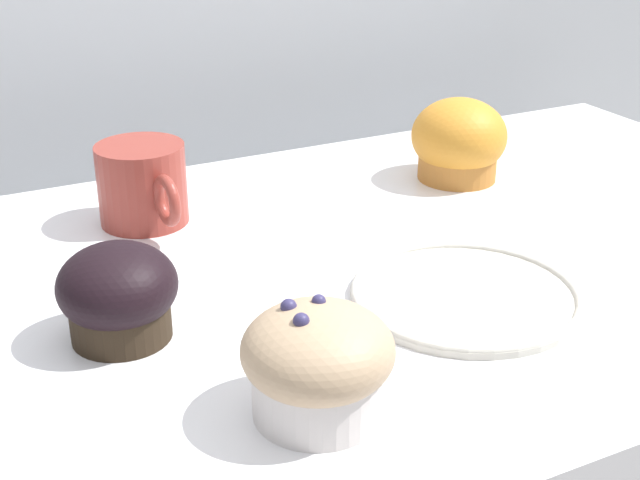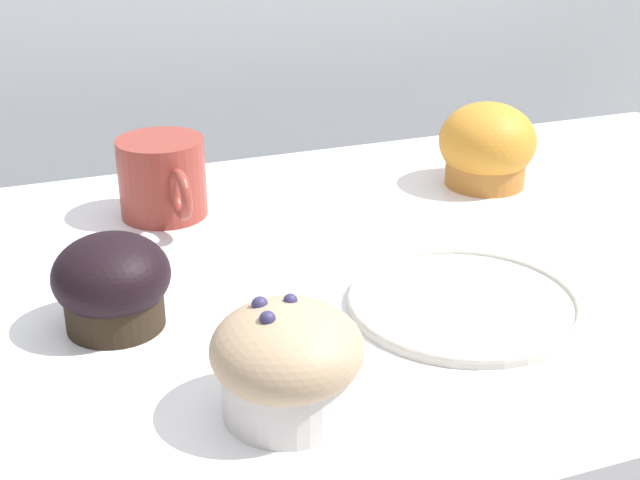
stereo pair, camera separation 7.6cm
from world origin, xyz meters
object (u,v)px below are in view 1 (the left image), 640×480
coffee_cup (143,183)px  serving_plate (465,294)px  muffin_back_right (318,362)px  muffin_front_center (118,294)px  muffin_back_left (459,142)px

coffee_cup → serving_plate: bearing=-55.6°
muffin_back_right → serving_plate: (0.19, 0.09, -0.04)m
muffin_front_center → muffin_back_left: 0.47m
muffin_back_right → muffin_front_center: bearing=119.9°
muffin_back_right → serving_plate: muffin_back_right is taller
muffin_front_center → muffin_back_right: size_ratio=0.90×
coffee_cup → muffin_back_right: bearing=-88.6°
muffin_front_center → coffee_cup: bearing=68.7°
muffin_front_center → serving_plate: bearing=-14.1°
muffin_back_left → muffin_back_right: (-0.35, -0.34, -0.00)m
muffin_back_right → coffee_cup: size_ratio=0.77×
muffin_back_left → coffee_cup: bearing=174.2°
muffin_back_right → coffee_cup: 0.37m
muffin_front_center → coffee_cup: (0.08, 0.21, 0.01)m
muffin_back_right → muffin_back_left: bearing=44.2°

